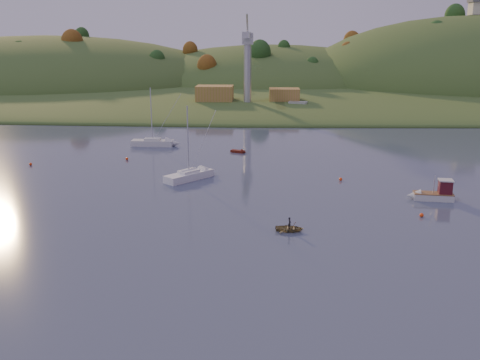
{
  "coord_description": "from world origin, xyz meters",
  "views": [
    {
      "loc": [
        7.05,
        -38.83,
        21.63
      ],
      "look_at": [
        3.85,
        31.25,
        2.7
      ],
      "focal_mm": 40.0,
      "sensor_mm": 36.0,
      "label": 1
    }
  ],
  "objects_px": {
    "fishing_boat": "(430,194)",
    "canoe": "(289,228)",
    "sailboat_far": "(153,142)",
    "sailboat_near": "(189,175)",
    "red_tender": "(241,152)"
  },
  "relations": [
    {
      "from": "fishing_boat",
      "to": "sailboat_near",
      "type": "relative_size",
      "value": 0.55
    },
    {
      "from": "fishing_boat",
      "to": "sailboat_near",
      "type": "height_order",
      "value": "sailboat_near"
    },
    {
      "from": "fishing_boat",
      "to": "sailboat_far",
      "type": "relative_size",
      "value": 0.53
    },
    {
      "from": "canoe",
      "to": "red_tender",
      "type": "xyz_separation_m",
      "value": [
        -7.51,
        42.34,
        -0.11
      ]
    },
    {
      "from": "sailboat_near",
      "to": "sailboat_far",
      "type": "distance_m",
      "value": 28.37
    },
    {
      "from": "fishing_boat",
      "to": "sailboat_near",
      "type": "bearing_deg",
      "value": -7.92
    },
    {
      "from": "sailboat_near",
      "to": "red_tender",
      "type": "xyz_separation_m",
      "value": [
        7.16,
        20.22,
        -0.52
      ]
    },
    {
      "from": "fishing_boat",
      "to": "sailboat_far",
      "type": "bearing_deg",
      "value": -30.9
    },
    {
      "from": "sailboat_near",
      "to": "canoe",
      "type": "height_order",
      "value": "sailboat_near"
    },
    {
      "from": "fishing_boat",
      "to": "sailboat_far",
      "type": "height_order",
      "value": "sailboat_far"
    },
    {
      "from": "fishing_boat",
      "to": "canoe",
      "type": "bearing_deg",
      "value": 40.37
    },
    {
      "from": "fishing_boat",
      "to": "canoe",
      "type": "height_order",
      "value": "fishing_boat"
    },
    {
      "from": "fishing_boat",
      "to": "sailboat_far",
      "type": "distance_m",
      "value": 57.47
    },
    {
      "from": "sailboat_far",
      "to": "canoe",
      "type": "distance_m",
      "value": 54.68
    },
    {
      "from": "sailboat_near",
      "to": "canoe",
      "type": "bearing_deg",
      "value": -105.27
    }
  ]
}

